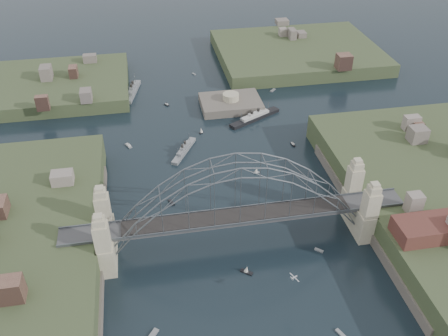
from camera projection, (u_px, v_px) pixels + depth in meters
ground at (237, 241)px, 121.30m from camera, size 500.00×500.00×0.00m
bridge at (238, 203)px, 114.16m from camera, size 84.00×13.80×24.60m
shore_east at (448, 209)px, 128.52m from camera, size 50.50×90.00×12.00m
headland_nw at (51, 90)px, 189.21m from camera, size 60.00×45.00×9.00m
headland_ne at (297, 57)px, 216.41m from camera, size 70.00×55.00×9.50m
fort_island at (231, 108)px, 179.41m from camera, size 22.00×16.00×9.40m
wharf_shed at (438, 228)px, 110.69m from camera, size 20.00×8.00×4.00m
finger_pier at (440, 306)px, 104.12m from camera, size 4.00×22.00×1.40m
naval_cruiser_near at (184, 150)px, 153.94m from camera, size 9.34×14.59×4.66m
naval_cruiser_far at (133, 91)px, 187.76m from camera, size 6.77×18.31×6.16m
ocean_liner at (255, 117)px, 171.21m from camera, size 19.98×12.60×5.19m
aeroplane at (294, 278)px, 100.48m from camera, size 1.62×2.74×0.42m
small_boat_a at (172, 202)px, 133.54m from camera, size 1.73×2.72×0.45m
small_boat_b at (256, 171)px, 144.48m from camera, size 1.89×1.02×2.38m
small_boat_c at (247, 270)px, 112.34m from camera, size 2.93×2.58×2.38m
small_boat_d at (293, 144)px, 157.62m from camera, size 1.08×2.42×1.43m
small_boat_e at (128, 146)px, 157.03m from camera, size 2.36×3.40×1.43m
small_boat_f at (201, 131)px, 163.32m from camera, size 1.59×1.57×2.38m
small_boat_g at (341, 334)px, 99.06m from camera, size 1.74×2.56×0.45m
small_boat_h at (167, 105)px, 180.00m from camera, size 1.81×2.06×1.43m
small_boat_i at (345, 197)px, 135.63m from camera, size 2.50×1.51×0.45m
small_boat_j at (152, 336)px, 98.69m from camera, size 2.97×3.44×0.45m
small_boat_k at (194, 74)px, 202.53m from camera, size 1.51×2.07×0.45m
small_boat_l at (93, 189)px, 137.58m from camera, size 2.83×2.07×2.38m
small_boat_m at (319, 250)px, 118.48m from camera, size 2.14×2.00×0.45m
small_boat_n at (273, 90)px, 190.10m from camera, size 2.78×2.86×0.45m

